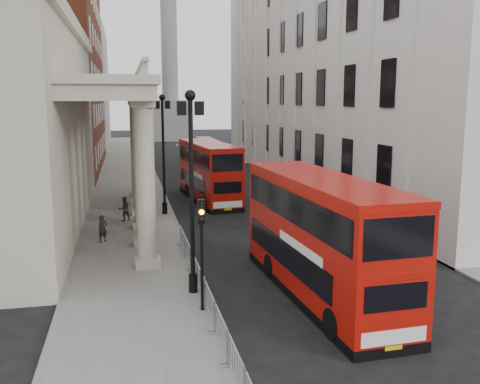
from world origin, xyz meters
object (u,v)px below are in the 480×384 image
at_px(lamp_post_mid, 163,146).
at_px(pedestrian_a, 103,229).
at_px(lamp_post_north, 152,132).
at_px(monument_column, 170,59).
at_px(pedestrian_b, 124,209).
at_px(lamp_post_south, 191,179).
at_px(bus_near, 321,235).
at_px(pedestrian_c, 140,213).
at_px(traffic_light, 201,234).
at_px(bus_far, 209,171).

xyz_separation_m(lamp_post_mid, pedestrian_a, (-3.98, -7.00, -4.02)).
height_order(lamp_post_north, pedestrian_a, lamp_post_north).
relative_size(monument_column, pedestrian_b, 33.17).
bearing_deg(lamp_post_south, bus_near, -12.63).
xyz_separation_m(monument_column, pedestrian_c, (-8.39, -75.36, -15.06)).
distance_m(traffic_light, pedestrian_c, 14.94).
xyz_separation_m(lamp_post_mid, bus_far, (3.92, 4.92, -2.47)).
xyz_separation_m(lamp_post_north, traffic_light, (0.10, -34.02, -1.80)).
height_order(bus_far, pedestrian_c, bus_far).
bearing_deg(lamp_post_south, pedestrian_c, 98.07).
xyz_separation_m(pedestrian_b, pedestrian_c, (0.99, -1.60, -0.01)).
distance_m(bus_near, bus_far, 22.11).
bearing_deg(pedestrian_b, lamp_post_mid, -167.84).
height_order(monument_column, lamp_post_south, monument_column).
xyz_separation_m(bus_far, pedestrian_b, (-6.71, -6.67, -1.51)).
distance_m(traffic_light, bus_near, 5.15).
xyz_separation_m(monument_column, lamp_post_north, (-6.60, -56.00, -11.07)).
xyz_separation_m(lamp_post_north, pedestrian_a, (-3.98, -23.00, -4.02)).
bearing_deg(pedestrian_b, bus_far, -155.18).
xyz_separation_m(lamp_post_north, pedestrian_b, (-2.79, -17.75, -3.97)).
relative_size(lamp_post_mid, pedestrian_b, 5.09).
relative_size(monument_column, lamp_post_mid, 6.51).
relative_size(lamp_post_south, traffic_light, 1.93).
distance_m(monument_column, pedestrian_b, 75.86).
bearing_deg(traffic_light, pedestrian_b, 100.06).
xyz_separation_m(monument_column, traffic_light, (-6.50, -90.02, -12.88)).
distance_m(lamp_post_north, bus_far, 12.01).
height_order(lamp_post_south, bus_far, lamp_post_south).
bearing_deg(pedestrian_c, bus_near, -28.29).
bearing_deg(traffic_light, bus_far, 80.54).
relative_size(lamp_post_south, lamp_post_north, 1.00).
distance_m(bus_far, pedestrian_a, 14.38).
bearing_deg(monument_column, pedestrian_a, -97.63).
height_order(lamp_post_north, traffic_light, lamp_post_north).
distance_m(lamp_post_south, lamp_post_north, 32.00).
height_order(pedestrian_b, pedestrian_c, pedestrian_b).
bearing_deg(pedestrian_c, pedestrian_a, -85.97).
height_order(lamp_post_south, bus_near, lamp_post_south).
xyz_separation_m(lamp_post_north, bus_near, (5.15, -33.15, -2.31)).
height_order(lamp_post_north, bus_near, lamp_post_north).
bearing_deg(monument_column, traffic_light, -94.13).
xyz_separation_m(lamp_post_south, lamp_post_north, (0.00, 32.00, 0.00)).
bearing_deg(monument_column, pedestrian_c, -96.36).
distance_m(monument_column, lamp_post_south, 88.94).
distance_m(bus_near, pedestrian_a, 13.76).
bearing_deg(lamp_post_north, lamp_post_mid, -90.00).
distance_m(lamp_post_south, pedestrian_b, 15.05).
distance_m(bus_far, pedestrian_b, 9.58).
bearing_deg(traffic_light, lamp_post_mid, 90.32).
relative_size(bus_near, pedestrian_b, 7.14).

